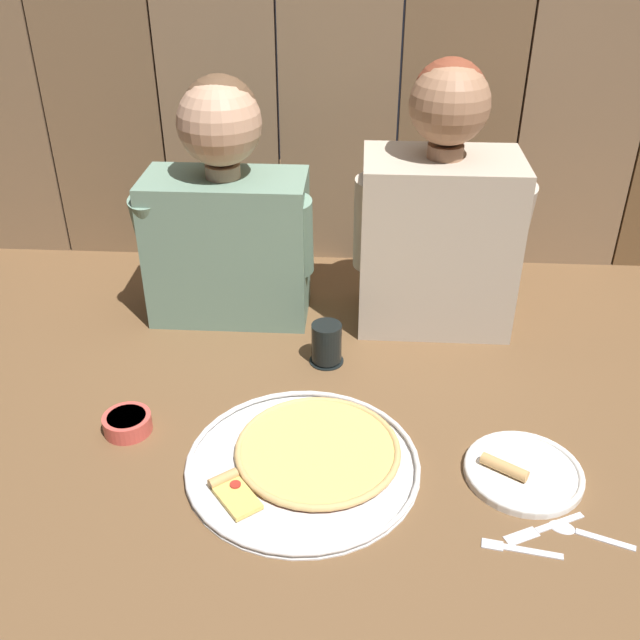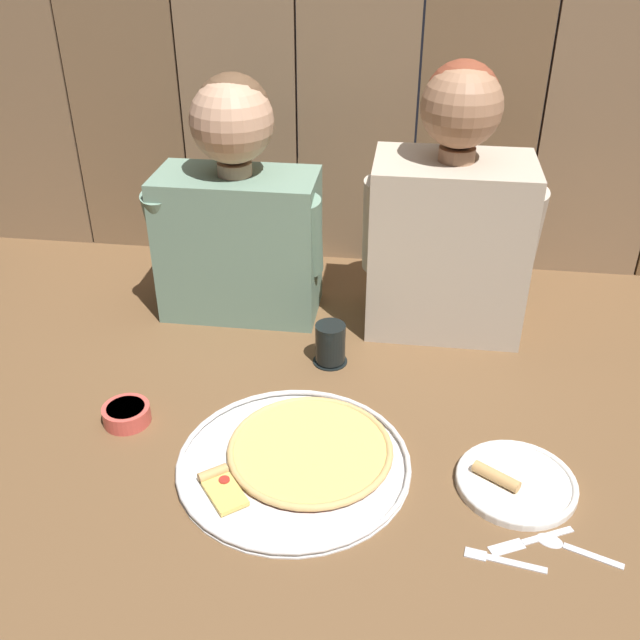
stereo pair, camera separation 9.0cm
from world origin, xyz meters
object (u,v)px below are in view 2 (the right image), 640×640
at_px(drinking_glass, 331,344).
at_px(diner_left, 237,209).
at_px(diner_right, 450,218).
at_px(dinner_plate, 515,482).
at_px(dipping_bowl, 126,413).
at_px(pizza_tray, 299,457).

xyz_separation_m(drinking_glass, diner_left, (-0.25, 0.21, 0.22)).
bearing_deg(diner_right, dinner_plate, -76.86).
distance_m(drinking_glass, dipping_bowl, 0.47).
bearing_deg(dinner_plate, diner_left, 138.48).
bearing_deg(dinner_plate, dipping_bowl, 173.85).
relative_size(dipping_bowl, diner_right, 0.15).
bearing_deg(drinking_glass, diner_right, 40.19).
relative_size(diner_left, diner_right, 0.93).
bearing_deg(diner_right, diner_left, 179.92).
relative_size(dinner_plate, drinking_glass, 2.24).
bearing_deg(dinner_plate, drinking_glass, 137.38).
xyz_separation_m(dipping_bowl, diner_right, (0.63, 0.47, 0.26)).
bearing_deg(drinking_glass, dinner_plate, -42.62).
relative_size(dipping_bowl, diner_left, 0.16).
xyz_separation_m(dinner_plate, drinking_glass, (-0.38, 0.35, 0.04)).
bearing_deg(diner_left, pizza_tray, -66.99).
height_order(pizza_tray, diner_right, diner_right).
bearing_deg(diner_left, dinner_plate, -41.52).
xyz_separation_m(pizza_tray, drinking_glass, (0.02, 0.33, 0.04)).
height_order(dinner_plate, drinking_glass, drinking_glass).
relative_size(pizza_tray, drinking_glass, 4.51).
xyz_separation_m(diner_left, diner_right, (0.50, -0.00, 0.00)).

